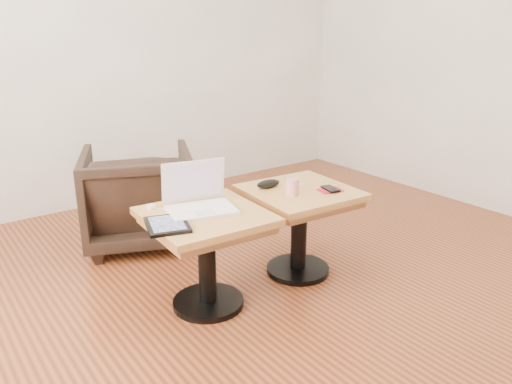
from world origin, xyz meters
TOP-DOWN VIEW (x-y plane):
  - room_shell at (0.00, 0.00)m, footprint 4.52×4.52m
  - side_table_left at (-0.42, 0.28)m, footprint 0.63×0.63m
  - side_table_right at (0.23, 0.28)m, footprint 0.64×0.64m
  - laptop at (-0.42, 0.35)m, footprint 0.40×0.35m
  - tablet at (-0.66, 0.23)m, footprint 0.26×0.30m
  - charging_adapter at (-0.62, 0.50)m, footprint 0.04×0.04m
  - glasses_case at (0.10, 0.42)m, footprint 0.16×0.08m
  - striped_cup at (0.13, 0.23)m, footprint 0.09×0.09m
  - earbuds_tangle at (0.27, 0.33)m, footprint 0.07×0.05m
  - phone_on_sleeve at (0.36, 0.16)m, footprint 0.15×0.13m
  - armchair at (-0.36, 1.29)m, footprint 0.96×0.97m

SIDE VIEW (x-z plane):
  - armchair at x=-0.36m, z-range 0.00..0.68m
  - side_table_left at x=-0.42m, z-range 0.14..0.68m
  - side_table_right at x=0.23m, z-range 0.14..0.68m
  - earbuds_tangle at x=0.27m, z-range 0.54..0.56m
  - phone_on_sleeve at x=0.36m, z-range 0.54..0.56m
  - tablet at x=-0.66m, z-range 0.54..0.56m
  - charging_adapter at x=-0.62m, z-range 0.54..0.56m
  - glasses_case at x=0.10m, z-range 0.54..0.59m
  - striped_cup at x=0.13m, z-range 0.54..0.64m
  - laptop at x=-0.42m, z-range 0.47..0.72m
  - room_shell at x=0.00m, z-range 0.00..2.71m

